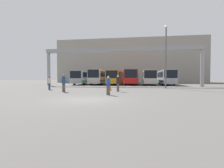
# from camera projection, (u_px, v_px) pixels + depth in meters

# --- Properties ---
(ground_plane) EXTENTS (200.00, 200.00, 0.00)m
(ground_plane) POSITION_uv_depth(u_px,v_px,m) (87.00, 100.00, 11.77)
(ground_plane) COLOR #514F4C
(building_backdrop) EXTENTS (47.16, 12.00, 13.92)m
(building_backdrop) POSITION_uv_depth(u_px,v_px,m) (130.00, 62.00, 59.79)
(building_backdrop) COLOR gray
(building_backdrop) RESTS_ON ground
(overhead_gantry) EXTENTS (28.30, 0.80, 6.92)m
(overhead_gantry) POSITION_uv_depth(u_px,v_px,m) (120.00, 54.00, 31.32)
(overhead_gantry) COLOR gray
(overhead_gantry) RESTS_ON ground
(bus_slot_0) EXTENTS (2.57, 10.14, 2.96)m
(bus_slot_0) POSITION_uv_depth(u_px,v_px,m) (84.00, 77.00, 39.52)
(bus_slot_0) COLOR #999EA5
(bus_slot_0) RESTS_ON ground
(bus_slot_1) EXTENTS (2.54, 11.55, 3.21)m
(bus_slot_1) POSITION_uv_depth(u_px,v_px,m) (100.00, 76.00, 39.64)
(bus_slot_1) COLOR beige
(bus_slot_1) RESTS_ON ground
(bus_slot_2) EXTENTS (2.56, 11.99, 3.00)m
(bus_slot_2) POSITION_uv_depth(u_px,v_px,m) (116.00, 77.00, 39.29)
(bus_slot_2) COLOR orange
(bus_slot_2) RESTS_ON ground
(bus_slot_3) EXTENTS (2.62, 11.74, 3.15)m
(bus_slot_3) POSITION_uv_depth(u_px,v_px,m) (132.00, 76.00, 38.58)
(bus_slot_3) COLOR red
(bus_slot_3) RESTS_ON ground
(bus_slot_4) EXTENTS (2.53, 10.32, 3.00)m
(bus_slot_4) POSITION_uv_depth(u_px,v_px,m) (149.00, 77.00, 37.31)
(bus_slot_4) COLOR beige
(bus_slot_4) RESTS_ON ground
(bus_slot_5) EXTENTS (2.58, 12.31, 3.04)m
(bus_slot_5) POSITION_uv_depth(u_px,v_px,m) (166.00, 77.00, 37.71)
(bus_slot_5) COLOR #999EA5
(bus_slot_5) RESTS_ON ground
(pedestrian_near_right) EXTENTS (0.35, 0.35, 1.68)m
(pedestrian_near_right) POSITION_uv_depth(u_px,v_px,m) (49.00, 83.00, 21.55)
(pedestrian_near_right) COLOR navy
(pedestrian_near_right) RESTS_ON ground
(pedestrian_near_left) EXTENTS (0.38, 0.38, 1.83)m
(pedestrian_near_left) POSITION_uv_depth(u_px,v_px,m) (64.00, 83.00, 18.16)
(pedestrian_near_left) COLOR brown
(pedestrian_near_left) RESTS_ON ground
(pedestrian_far_center) EXTENTS (0.36, 0.36, 1.74)m
(pedestrian_far_center) POSITION_uv_depth(u_px,v_px,m) (118.00, 83.00, 18.65)
(pedestrian_far_center) COLOR brown
(pedestrian_far_center) RESTS_ON ground
(pedestrian_mid_left) EXTENTS (0.33, 0.33, 1.61)m
(pedestrian_mid_left) POSITION_uv_depth(u_px,v_px,m) (108.00, 85.00, 14.87)
(pedestrian_mid_left) COLOR brown
(pedestrian_mid_left) RESTS_ON ground
(traffic_cone) EXTENTS (0.40, 0.40, 0.74)m
(traffic_cone) POSITION_uv_depth(u_px,v_px,m) (110.00, 87.00, 20.70)
(traffic_cone) COLOR orange
(traffic_cone) RESTS_ON ground
(lamp_post) EXTENTS (0.36, 0.36, 8.73)m
(lamp_post) POSITION_uv_depth(u_px,v_px,m) (166.00, 54.00, 24.30)
(lamp_post) COLOR #595B60
(lamp_post) RESTS_ON ground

